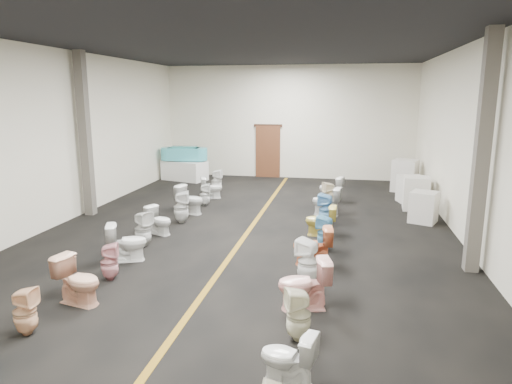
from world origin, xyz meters
TOP-DOWN VIEW (x-y plane):
  - floor at (0.00, 0.00)m, footprint 16.00×16.00m
  - ceiling at (0.00, 0.00)m, footprint 16.00×16.00m
  - wall_back at (0.00, 8.00)m, footprint 10.00×0.00m
  - wall_left at (-5.00, 0.00)m, footprint 0.00×16.00m
  - wall_right at (5.00, 0.00)m, footprint 0.00×16.00m
  - aisle_stripe at (0.00, 0.00)m, footprint 0.12×15.60m
  - back_door at (-0.80, 7.94)m, footprint 1.00×0.10m
  - door_frame at (-0.80, 7.95)m, footprint 1.15×0.08m
  - column_left at (-4.75, 1.00)m, footprint 0.25×0.25m
  - column_right at (4.75, -1.50)m, footprint 0.25×0.25m
  - display_table at (-3.94, 6.61)m, footprint 1.90×1.33m
  - bathtub at (-3.94, 6.61)m, footprint 1.85×0.77m
  - appliance_crate_a at (4.40, 1.92)m, footprint 0.84×0.84m
  - appliance_crate_b at (4.40, 3.34)m, footprint 0.76×0.76m
  - appliance_crate_c at (4.40, 4.22)m, footprint 0.91×0.91m
  - appliance_crate_d at (4.40, 6.02)m, footprint 1.01×1.01m
  - toilet_left_1 at (-2.05, -5.28)m, footprint 0.35×0.34m
  - toilet_left_2 at (-1.86, -4.24)m, footprint 0.86×0.60m
  - toilet_left_3 at (-1.86, -3.25)m, footprint 0.41×0.40m
  - toilet_left_4 at (-2.00, -2.27)m, footprint 0.89×0.70m
  - toilet_left_5 at (-2.07, -1.35)m, footprint 0.49×0.48m
  - toilet_left_6 at (-2.07, -0.42)m, footprint 0.77×0.61m
  - toilet_left_7 at (-1.90, 0.63)m, footprint 0.48×0.47m
  - toilet_left_8 at (-1.98, 1.60)m, footprint 0.88×0.62m
  - toilet_left_9 at (-1.86, 2.60)m, footprint 0.36×0.36m
  - toilet_left_10 at (-1.95, 3.64)m, footprint 0.78×0.62m
  - toilet_left_11 at (-2.05, 4.59)m, footprint 0.39×0.38m
  - toilet_right_1 at (1.71, -5.71)m, footprint 0.73×0.52m
  - toilet_right_2 at (1.74, -4.70)m, footprint 0.45×0.44m
  - toilet_right_3 at (1.73, -3.75)m, footprint 0.91×0.66m
  - toilet_right_4 at (1.71, -2.74)m, footprint 0.50×0.49m
  - toilet_right_5 at (1.73, -1.79)m, footprint 0.82×0.53m
  - toilet_right_6 at (1.93, -0.83)m, footprint 0.44×0.44m
  - toilet_right_7 at (1.78, 0.20)m, footprint 0.73×0.42m
  - toilet_right_8 at (1.87, 1.13)m, footprint 0.46×0.45m
  - toilet_right_9 at (1.83, 2.14)m, footprint 0.87×0.59m
  - toilet_right_10 at (1.88, 3.09)m, footprint 0.47×0.46m
  - toilet_right_11 at (1.90, 4.06)m, footprint 0.86×0.64m

SIDE VIEW (x-z plane):
  - floor at x=0.00m, z-range 0.00..0.00m
  - aisle_stripe at x=0.00m, z-range 0.00..0.01m
  - toilet_right_1 at x=1.71m, z-range 0.00..0.68m
  - toilet_left_9 at x=-1.86m, z-range 0.00..0.69m
  - toilet_left_6 at x=-2.07m, z-range 0.00..0.69m
  - toilet_left_3 at x=-1.86m, z-range 0.00..0.69m
  - toilet_left_1 at x=-2.05m, z-range 0.00..0.70m
  - toilet_left_10 at x=-1.95m, z-range 0.00..0.70m
  - toilet_right_7 at x=1.78m, z-range 0.00..0.75m
  - toilet_right_2 at x=1.74m, z-range 0.00..0.76m
  - display_table at x=-3.94m, z-range 0.00..0.77m
  - toilet_right_6 at x=1.93m, z-range 0.00..0.77m
  - toilet_right_10 at x=1.88m, z-range 0.00..0.78m
  - toilet_right_11 at x=1.90m, z-range 0.00..0.78m
  - toilet_right_5 at x=1.73m, z-range 0.00..0.79m
  - toilet_left_4 at x=-2.00m, z-range 0.00..0.79m
  - toilet_left_2 at x=-1.86m, z-range 0.00..0.79m
  - toilet_left_11 at x=-2.05m, z-range 0.00..0.80m
  - toilet_left_5 at x=-2.07m, z-range 0.00..0.81m
  - toilet_left_8 at x=-1.98m, z-range 0.00..0.82m
  - toilet_right_9 at x=1.83m, z-range 0.00..0.82m
  - appliance_crate_a at x=4.40m, z-range 0.00..0.83m
  - toilet_right_3 at x=1.73m, z-range 0.00..0.83m
  - toilet_right_4 at x=1.71m, z-range 0.00..0.84m
  - toilet_right_8 at x=1.87m, z-range 0.00..0.84m
  - appliance_crate_c at x=4.40m, z-range 0.00..0.85m
  - toilet_left_7 at x=-1.90m, z-range 0.00..0.86m
  - appliance_crate_b at x=4.40m, z-range 0.00..0.98m
  - appliance_crate_d at x=4.40m, z-range 0.00..1.12m
  - back_door at x=-0.80m, z-range 0.00..2.10m
  - bathtub at x=-3.94m, z-range 0.79..1.34m
  - door_frame at x=-0.80m, z-range 2.07..2.17m
  - wall_back at x=0.00m, z-range -2.75..7.25m
  - wall_left at x=-5.00m, z-range -5.75..10.25m
  - wall_right at x=5.00m, z-range -5.75..10.25m
  - column_left at x=-4.75m, z-range 0.00..4.50m
  - column_right at x=4.75m, z-range 0.00..4.50m
  - ceiling at x=0.00m, z-range 4.50..4.50m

